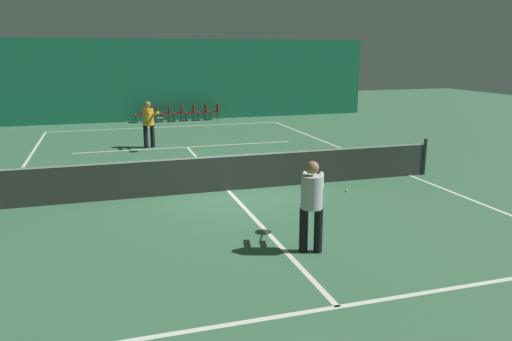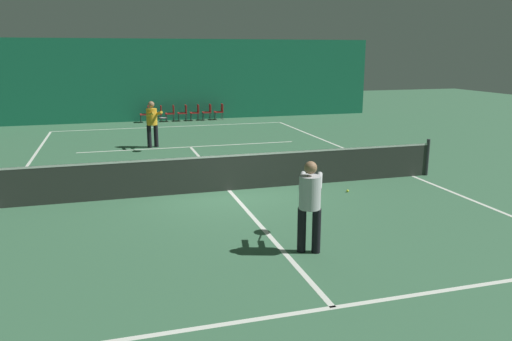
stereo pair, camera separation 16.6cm
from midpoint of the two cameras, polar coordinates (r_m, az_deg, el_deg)
The scene contains 18 objects.
ground_plane at distance 13.07m, azimuth -2.73°, elevation -2.29°, with size 60.00×60.00×0.00m, color #386647.
backdrop_curtain at distance 26.78m, azimuth -10.18°, elevation 10.13°, with size 23.00×0.12×4.19m.
court_line_baseline_far at distance 24.56m, azimuth -9.34°, elevation 4.97°, with size 11.00×0.10×0.00m.
court_line_service_far at distance 19.19m, azimuth -7.26°, elevation 2.70°, with size 8.25×0.10×0.00m.
court_line_service_near at distance 7.42m, azimuth 9.48°, elevation -15.19°, with size 8.25×0.10×0.00m.
court_line_sideline_right at distance 15.27m, azimuth 17.75°, elevation -0.61°, with size 0.10×23.80×0.00m.
court_line_centre at distance 13.06m, azimuth -2.73°, elevation -2.28°, with size 0.10×12.80×0.00m.
tennis_net at distance 12.94m, azimuth -2.75°, elevation -0.12°, with size 12.00×0.10×1.07m.
player_near at distance 8.93m, azimuth 6.71°, elevation -3.30°, with size 0.89×1.38×1.68m.
player_far at distance 19.17m, azimuth -11.52°, elevation 5.59°, with size 0.77×1.43×1.74m.
courtside_chair_0 at distance 26.27m, azimuth -12.30°, elevation 6.44°, with size 0.44×0.44×0.84m.
courtside_chair_1 at distance 26.32m, azimuth -10.89°, elevation 6.52°, with size 0.44×0.44×0.84m.
courtside_chair_2 at distance 26.39m, azimuth -9.49°, elevation 6.60°, with size 0.44×0.44×0.84m.
courtside_chair_3 at distance 26.47m, azimuth -8.09°, elevation 6.67°, with size 0.44×0.44×0.84m.
courtside_chair_4 at distance 26.57m, azimuth -6.71°, elevation 6.73°, with size 0.44×0.44×0.84m.
courtside_chair_5 at distance 26.69m, azimuth -5.34°, elevation 6.80°, with size 0.44×0.44×0.84m.
courtside_chair_6 at distance 26.82m, azimuth -3.97°, elevation 6.85°, with size 0.44×0.44×0.84m.
tennis_ball at distance 13.12m, azimuth 10.79°, elevation -2.31°, with size 0.07×0.07×0.07m.
Camera 2 is at (-2.86, -12.25, 3.53)m, focal length 35.00 mm.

